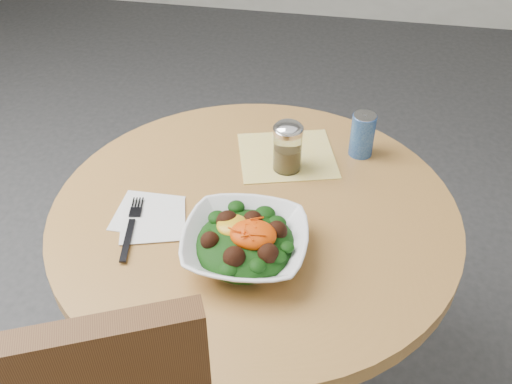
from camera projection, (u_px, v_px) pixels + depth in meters
table at (255, 269)px, 1.38m from camera, size 0.90×0.90×0.75m
cloth_napkin at (287, 155)px, 1.41m from camera, size 0.28×0.27×0.00m
paper_napkins at (150, 217)px, 1.23m from camera, size 0.18×0.18×0.00m
salad_bowl at (245, 243)px, 1.12m from camera, size 0.26×0.26×0.09m
fork at (132, 226)px, 1.20m from camera, size 0.06×0.20×0.00m
spice_shaker at (288, 147)px, 1.33m from camera, size 0.07×0.07×0.13m
beverage_can at (362, 135)px, 1.38m from camera, size 0.06×0.06×0.11m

